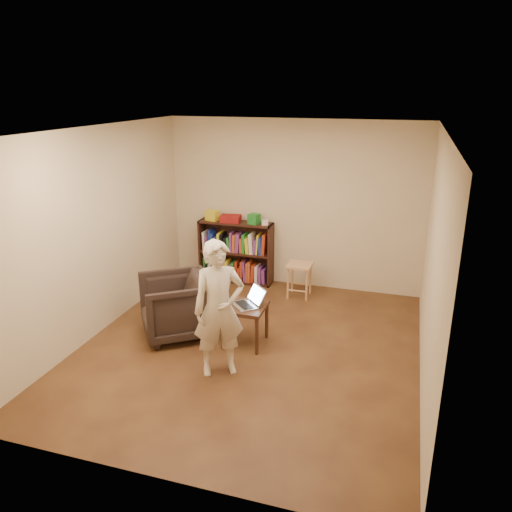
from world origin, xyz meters
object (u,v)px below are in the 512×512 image
(stool, at_px, (300,270))
(side_table, at_px, (245,312))
(bookshelf, at_px, (236,255))
(laptop, at_px, (249,301))
(person, at_px, (219,309))
(armchair, at_px, (176,306))

(stool, bearing_deg, side_table, -101.10)
(bookshelf, bearing_deg, stool, -16.63)
(laptop, height_order, person, person)
(armchair, distance_m, side_table, 0.92)
(side_table, xyz_separation_m, person, (-0.06, -0.70, 0.34))
(bookshelf, xyz_separation_m, person, (0.75, -2.68, 0.33))
(bookshelf, height_order, armchair, bookshelf)
(side_table, bearing_deg, person, -94.86)
(side_table, xyz_separation_m, laptop, (0.05, 0.02, 0.14))
(bookshelf, bearing_deg, laptop, -66.43)
(person, bearing_deg, bookshelf, 74.72)
(armchair, distance_m, person, 1.15)
(bookshelf, distance_m, side_table, 2.13)
(laptop, bearing_deg, armchair, -131.51)
(stool, distance_m, armchair, 2.07)
(stool, relative_size, side_table, 1.02)
(stool, bearing_deg, bookshelf, 163.37)
(side_table, distance_m, person, 0.78)
(armchair, relative_size, side_table, 1.68)
(laptop, bearing_deg, stool, 125.87)
(bookshelf, distance_m, armchair, 2.01)
(bookshelf, xyz_separation_m, stool, (1.13, -0.34, -0.02))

